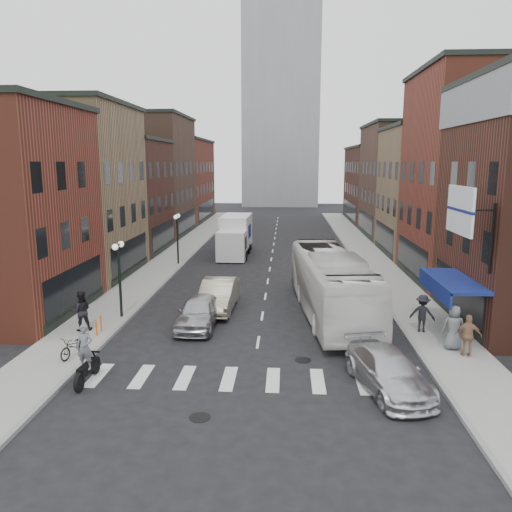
# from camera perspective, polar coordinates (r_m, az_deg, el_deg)

# --- Properties ---
(ground) EXTENTS (160.00, 160.00, 0.00)m
(ground) POSITION_cam_1_polar(r_m,az_deg,el_deg) (22.40, 0.09, -10.72)
(ground) COLOR black
(ground) RESTS_ON ground
(sidewalk_left) EXTENTS (3.00, 74.00, 0.15)m
(sidewalk_left) POSITION_cam_1_polar(r_m,az_deg,el_deg) (44.65, -9.17, 0.10)
(sidewalk_left) COLOR gray
(sidewalk_left) RESTS_ON ground
(sidewalk_right) EXTENTS (3.00, 74.00, 0.15)m
(sidewalk_right) POSITION_cam_1_polar(r_m,az_deg,el_deg) (44.18, 12.89, -0.15)
(sidewalk_right) COLOR gray
(sidewalk_right) RESTS_ON ground
(curb_left) EXTENTS (0.20, 74.00, 0.16)m
(curb_left) POSITION_cam_1_polar(r_m,az_deg,el_deg) (44.37, -7.27, -0.02)
(curb_left) COLOR gray
(curb_left) RESTS_ON ground
(curb_right) EXTENTS (0.20, 74.00, 0.16)m
(curb_right) POSITION_cam_1_polar(r_m,az_deg,el_deg) (43.97, 10.96, -0.23)
(curb_right) COLOR gray
(curb_right) RESTS_ON ground
(crosswalk_stripes) EXTENTS (12.00, 2.20, 0.01)m
(crosswalk_stripes) POSITION_cam_1_polar(r_m,az_deg,el_deg) (19.65, -0.44, -13.91)
(crosswalk_stripes) COLOR silver
(crosswalk_stripes) RESTS_ON ground
(bldg_left_mid_a) EXTENTS (10.30, 10.20, 12.30)m
(bldg_left_mid_a) POSITION_cam_1_polar(r_m,az_deg,el_deg) (38.47, -21.64, 6.93)
(bldg_left_mid_a) COLOR olive
(bldg_left_mid_a) RESTS_ON ground
(bldg_left_mid_b) EXTENTS (10.30, 10.20, 10.30)m
(bldg_left_mid_b) POSITION_cam_1_polar(r_m,az_deg,el_deg) (47.76, -16.50, 6.62)
(bldg_left_mid_b) COLOR #442118
(bldg_left_mid_b) RESTS_ON ground
(bldg_left_far_a) EXTENTS (10.30, 12.20, 13.30)m
(bldg_left_far_a) POSITION_cam_1_polar(r_m,az_deg,el_deg) (58.15, -12.88, 8.92)
(bldg_left_far_a) COLOR #4E3627
(bldg_left_far_a) RESTS_ON ground
(bldg_left_far_b) EXTENTS (10.30, 16.20, 11.30)m
(bldg_left_far_b) POSITION_cam_1_polar(r_m,az_deg,el_deg) (71.73, -9.70, 8.52)
(bldg_left_far_b) COLOR brown
(bldg_left_far_b) RESTS_ON ground
(bldg_right_mid_a) EXTENTS (10.30, 10.20, 14.30)m
(bldg_right_mid_a) POSITION_cam_1_polar(r_m,az_deg,el_deg) (37.45, 25.31, 8.11)
(bldg_right_mid_a) COLOR brown
(bldg_right_mid_a) RESTS_ON ground
(bldg_right_mid_b) EXTENTS (10.30, 10.20, 11.30)m
(bldg_right_mid_b) POSITION_cam_1_polar(r_m,az_deg,el_deg) (46.95, 20.68, 6.93)
(bldg_right_mid_b) COLOR olive
(bldg_right_mid_b) RESTS_ON ground
(bldg_right_far_a) EXTENTS (10.30, 12.20, 12.30)m
(bldg_right_far_a) POSITION_cam_1_polar(r_m,az_deg,el_deg) (57.53, 17.51, 8.18)
(bldg_right_far_a) COLOR #4E3627
(bldg_right_far_a) RESTS_ON ground
(bldg_right_far_b) EXTENTS (10.30, 16.20, 10.30)m
(bldg_right_far_b) POSITION_cam_1_polar(r_m,az_deg,el_deg) (71.23, 14.76, 7.91)
(bldg_right_far_b) COLOR #442118
(bldg_right_far_b) RESTS_ON ground
(awning_blue) EXTENTS (1.80, 5.00, 0.78)m
(awning_blue) POSITION_cam_1_polar(r_m,az_deg,el_deg) (25.18, 21.20, -2.79)
(awning_blue) COLOR navy
(awning_blue) RESTS_ON ground
(billboard_sign) EXTENTS (1.52, 3.00, 3.70)m
(billboard_sign) POSITION_cam_1_polar(r_m,az_deg,el_deg) (22.65, 22.50, 4.70)
(billboard_sign) COLOR black
(billboard_sign) RESTS_ON ground
(distant_tower) EXTENTS (14.00, 14.00, 50.00)m
(distant_tower) POSITION_cam_1_polar(r_m,az_deg,el_deg) (100.25, 2.91, 20.34)
(distant_tower) COLOR #9399A0
(distant_tower) RESTS_ON ground
(streetlamp_near) EXTENTS (0.32, 1.22, 4.11)m
(streetlamp_near) POSITION_cam_1_polar(r_m,az_deg,el_deg) (26.80, -15.38, -1.03)
(streetlamp_near) COLOR black
(streetlamp_near) RESTS_ON ground
(streetlamp_far) EXTENTS (0.32, 1.22, 4.11)m
(streetlamp_far) POSITION_cam_1_polar(r_m,az_deg,el_deg) (40.12, -8.99, 3.02)
(streetlamp_far) COLOR black
(streetlamp_far) RESTS_ON ground
(bike_rack) EXTENTS (0.08, 0.68, 0.80)m
(bike_rack) POSITION_cam_1_polar(r_m,az_deg,el_deg) (25.01, -17.54, -7.58)
(bike_rack) COLOR #D8590C
(bike_rack) RESTS_ON sidewalk_left
(box_truck) EXTENTS (2.59, 8.00, 3.46)m
(box_truck) POSITION_cam_1_polar(r_m,az_deg,el_deg) (44.24, -2.41, 2.27)
(box_truck) COLOR white
(box_truck) RESTS_ON ground
(motorcycle_rider) EXTENTS (0.65, 2.25, 2.30)m
(motorcycle_rider) POSITION_cam_1_polar(r_m,az_deg,el_deg) (19.98, -18.88, -10.75)
(motorcycle_rider) COLOR black
(motorcycle_rider) RESTS_ON ground
(transit_bus) EXTENTS (4.16, 12.63, 3.45)m
(transit_bus) POSITION_cam_1_polar(r_m,az_deg,el_deg) (27.19, 8.57, -3.16)
(transit_bus) COLOR silver
(transit_bus) RESTS_ON ground
(sedan_left_near) EXTENTS (2.00, 4.71, 1.59)m
(sedan_left_near) POSITION_cam_1_polar(r_m,az_deg,el_deg) (25.31, -6.56, -6.34)
(sedan_left_near) COLOR #B1B1B6
(sedan_left_near) RESTS_ON ground
(sedan_left_far) EXTENTS (1.98, 5.23, 1.70)m
(sedan_left_far) POSITION_cam_1_polar(r_m,az_deg,el_deg) (28.06, -4.34, -4.48)
(sedan_left_far) COLOR beige
(sedan_left_far) RESTS_ON ground
(curb_car) EXTENTS (3.06, 5.19, 1.41)m
(curb_car) POSITION_cam_1_polar(r_m,az_deg,el_deg) (19.20, 14.86, -12.60)
(curb_car) COLOR silver
(curb_car) RESTS_ON ground
(parked_bicycle) EXTENTS (1.02, 1.80, 0.89)m
(parked_bicycle) POSITION_cam_1_polar(r_m,az_deg,el_deg) (22.54, -20.04, -9.64)
(parked_bicycle) COLOR black
(parked_bicycle) RESTS_ON sidewalk_left
(ped_left_solo) EXTENTS (1.09, 0.88, 1.96)m
(ped_left_solo) POSITION_cam_1_polar(r_m,az_deg,el_deg) (25.59, -19.35, -5.92)
(ped_left_solo) COLOR black
(ped_left_solo) RESTS_ON sidewalk_left
(ped_right_a) EXTENTS (1.30, 0.95, 1.81)m
(ped_right_a) POSITION_cam_1_polar(r_m,az_deg,el_deg) (25.31, 18.49, -6.22)
(ped_right_a) COLOR black
(ped_right_a) RESTS_ON sidewalk_right
(ped_right_b) EXTENTS (1.14, 0.75, 1.80)m
(ped_right_b) POSITION_cam_1_polar(r_m,az_deg,el_deg) (22.87, 23.09, -8.36)
(ped_right_b) COLOR #9A6E4E
(ped_right_b) RESTS_ON sidewalk_right
(ped_right_c) EXTENTS (1.01, 0.70, 1.98)m
(ped_right_c) POSITION_cam_1_polar(r_m,az_deg,el_deg) (23.42, 21.65, -7.58)
(ped_right_c) COLOR slate
(ped_right_c) RESTS_ON sidewalk_right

